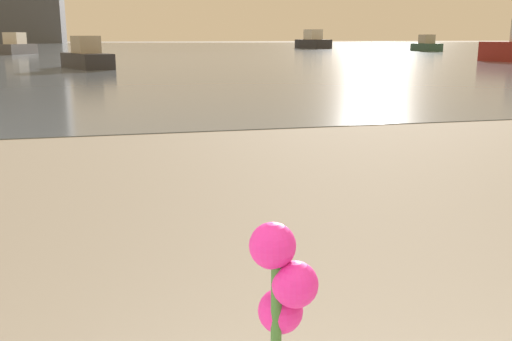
% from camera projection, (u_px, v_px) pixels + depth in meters
% --- Properties ---
extents(harbor_water, '(180.00, 110.00, 0.01)m').
position_uv_depth(harbor_water, '(118.00, 48.00, 58.74)').
color(harbor_water, slate).
rests_on(harbor_water, ground_plane).
extents(harbor_boat_1, '(2.38, 3.96, 1.40)m').
position_uv_depth(harbor_boat_1, '(16.00, 47.00, 37.40)').
color(harbor_boat_1, '#4C4C51').
rests_on(harbor_boat_1, harbor_water).
extents(harbor_boat_3, '(2.01, 3.24, 1.15)m').
position_uv_depth(harbor_boat_3, '(87.00, 57.00, 20.54)').
color(harbor_boat_3, '#2D2D33').
rests_on(harbor_boat_3, harbor_water).
extents(harbor_boat_4, '(1.47, 3.56, 1.30)m').
position_uv_depth(harbor_boat_4, '(426.00, 45.00, 46.01)').
color(harbor_boat_4, '#335647').
rests_on(harbor_boat_4, harbor_water).
extents(harbor_boat_5, '(2.34, 5.11, 1.85)m').
position_uv_depth(harbor_boat_5, '(313.00, 42.00, 57.15)').
color(harbor_boat_5, '#2D2D33').
rests_on(harbor_boat_5, harbor_water).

